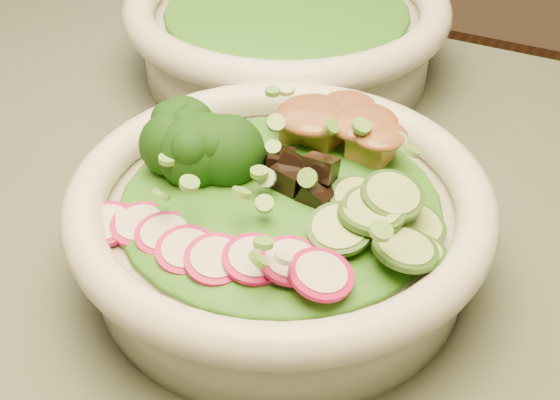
% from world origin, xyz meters
% --- Properties ---
extents(dining_table, '(1.20, 0.80, 0.75)m').
position_xyz_m(dining_table, '(0.00, 0.00, 0.64)').
color(dining_table, black).
rests_on(dining_table, ground).
extents(salad_bowl, '(0.28, 0.28, 0.08)m').
position_xyz_m(salad_bowl, '(0.06, -0.00, 0.79)').
color(salad_bowl, silver).
rests_on(salad_bowl, dining_table).
extents(side_bowl, '(0.31, 0.31, 0.08)m').
position_xyz_m(side_bowl, '(-0.06, 0.26, 0.79)').
color(side_bowl, silver).
rests_on(side_bowl, dining_table).
extents(lettuce_bed, '(0.21, 0.21, 0.02)m').
position_xyz_m(lettuce_bed, '(0.06, -0.00, 0.81)').
color(lettuce_bed, '#286615').
rests_on(lettuce_bed, salad_bowl).
extents(side_lettuce, '(0.20, 0.20, 0.03)m').
position_xyz_m(side_lettuce, '(-0.06, 0.26, 0.82)').
color(side_lettuce, '#286615').
rests_on(side_lettuce, side_bowl).
extents(broccoli_florets, '(0.10, 0.10, 0.05)m').
position_xyz_m(broccoli_florets, '(-0.00, 0.00, 0.83)').
color(broccoli_florets, black).
rests_on(broccoli_florets, salad_bowl).
extents(radish_slices, '(0.12, 0.08, 0.02)m').
position_xyz_m(radish_slices, '(0.06, -0.07, 0.82)').
color(radish_slices, '#AD0D4D').
rests_on(radish_slices, salad_bowl).
extents(cucumber_slices, '(0.09, 0.09, 0.04)m').
position_xyz_m(cucumber_slices, '(0.13, -0.01, 0.82)').
color(cucumber_slices, '#A7C970').
rests_on(cucumber_slices, salad_bowl).
extents(mushroom_heap, '(0.09, 0.09, 0.04)m').
position_xyz_m(mushroom_heap, '(0.06, 0.01, 0.83)').
color(mushroom_heap, black).
rests_on(mushroom_heap, salad_bowl).
extents(tofu_cubes, '(0.11, 0.09, 0.04)m').
position_xyz_m(tofu_cubes, '(0.07, 0.06, 0.82)').
color(tofu_cubes, '#A87D38').
rests_on(tofu_cubes, salad_bowl).
extents(peanut_sauce, '(0.07, 0.06, 0.02)m').
position_xyz_m(peanut_sauce, '(0.07, 0.06, 0.84)').
color(peanut_sauce, brown).
rests_on(peanut_sauce, tofu_cubes).
extents(scallion_garnish, '(0.20, 0.20, 0.02)m').
position_xyz_m(scallion_garnish, '(0.06, -0.00, 0.84)').
color(scallion_garnish, '#61A339').
rests_on(scallion_garnish, salad_bowl).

